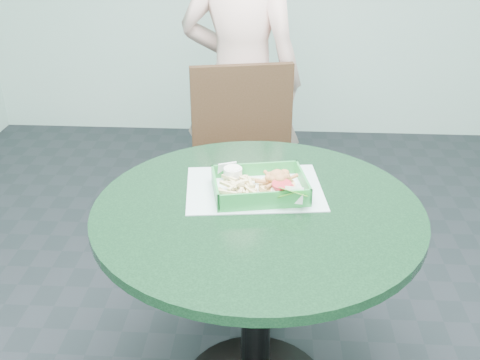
# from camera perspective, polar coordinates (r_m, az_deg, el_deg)

# --- Properties ---
(cafe_table) EXTENTS (0.99, 0.99, 0.75)m
(cafe_table) POSITION_cam_1_polar(r_m,az_deg,el_deg) (1.77, 1.74, -8.00)
(cafe_table) COLOR black
(cafe_table) RESTS_ON floor
(dining_chair) EXTENTS (0.46, 0.46, 0.93)m
(dining_chair) POSITION_cam_1_polar(r_m,az_deg,el_deg) (2.53, 0.05, 2.23)
(dining_chair) COLOR #57301B
(dining_chair) RESTS_ON floor
(diner_person) EXTENTS (0.69, 0.53, 1.71)m
(diner_person) POSITION_cam_1_polar(r_m,az_deg,el_deg) (2.69, 0.12, 11.03)
(diner_person) COLOR #D4AB9E
(diner_person) RESTS_ON floor
(placemat) EXTENTS (0.46, 0.36, 0.00)m
(placemat) POSITION_cam_1_polar(r_m,az_deg,el_deg) (1.78, 1.45, -1.41)
(placemat) COLOR #ACC4C2
(placemat) RESTS_ON cafe_table
(food_basket) EXTENTS (0.28, 0.20, 0.06)m
(food_basket) POSITION_cam_1_polar(r_m,az_deg,el_deg) (1.74, 1.99, -1.52)
(food_basket) COLOR #258F3C
(food_basket) RESTS_ON placemat
(crab_sandwich) EXTENTS (0.11, 0.11, 0.07)m
(crab_sandwich) POSITION_cam_1_polar(r_m,az_deg,el_deg) (1.72, 3.78, -0.71)
(crab_sandwich) COLOR tan
(crab_sandwich) RESTS_ON food_basket
(fries_pile) EXTENTS (0.13, 0.14, 0.04)m
(fries_pile) POSITION_cam_1_polar(r_m,az_deg,el_deg) (1.73, -0.29, -0.79)
(fries_pile) COLOR beige
(fries_pile) RESTS_ON food_basket
(sauce_ramekin) EXTENTS (0.06, 0.06, 0.03)m
(sauce_ramekin) POSITION_cam_1_polar(r_m,az_deg,el_deg) (1.78, -0.35, 0.46)
(sauce_ramekin) COLOR white
(sauce_ramekin) RESTS_ON food_basket
(garnish_cup) EXTENTS (0.11, 0.10, 0.04)m
(garnish_cup) POSITION_cam_1_polar(r_m,az_deg,el_deg) (1.67, 4.30, -1.93)
(garnish_cup) COLOR white
(garnish_cup) RESTS_ON food_basket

